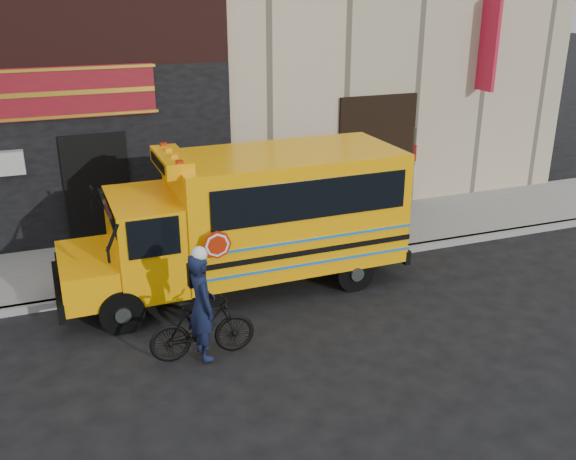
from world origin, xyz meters
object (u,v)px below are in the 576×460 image
(school_bus, at_px, (254,216))
(bicycle, at_px, (202,328))
(cyclist, at_px, (202,308))
(sign_pole, at_px, (412,183))

(school_bus, xyz_separation_m, bicycle, (-1.67, -2.30, -0.98))
(school_bus, height_order, cyclist, school_bus)
(school_bus, height_order, sign_pole, school_bus)
(bicycle, relative_size, cyclist, 0.95)
(bicycle, bearing_deg, cyclist, -177.88)
(cyclist, bearing_deg, school_bus, -40.27)
(sign_pole, distance_m, cyclist, 6.37)
(sign_pole, xyz_separation_m, cyclist, (-5.61, -2.94, -0.67))
(sign_pole, distance_m, bicycle, 6.40)
(school_bus, bearing_deg, bicycle, -125.86)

